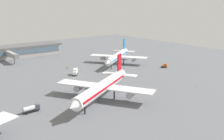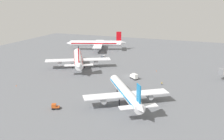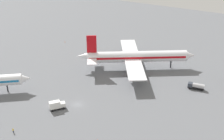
{
  "view_description": "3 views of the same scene",
  "coord_description": "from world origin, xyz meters",
  "px_view_note": "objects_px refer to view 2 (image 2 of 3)",
  "views": [
    {
      "loc": [
        72.11,
        127.41,
        40.14
      ],
      "look_at": [
        -10.74,
        19.8,
        6.93
      ],
      "focal_mm": 45.77,
      "sensor_mm": 36.0,
      "label": 1
    },
    {
      "loc": [
        -147.65,
        -50.42,
        46.34
      ],
      "look_at": [
        -4.03,
        7.96,
        3.78
      ],
      "focal_mm": 44.03,
      "sensor_mm": 36.0,
      "label": 2
    },
    {
      "loc": [
        53.48,
        -75.22,
        61.15
      ],
      "look_at": [
        2.65,
        22.2,
        4.68
      ],
      "focal_mm": 48.02,
      "sensor_mm": 36.0,
      "label": 3
    }
  ],
  "objects_px": {
    "safety_cone_near_gate": "(156,71)",
    "safety_cone_mid_apron": "(16,85)",
    "airplane_taxiing": "(126,92)",
    "fuel_truck": "(103,57)",
    "baggage_tug": "(55,106)",
    "airplane_distant": "(97,43)",
    "ground_crew_worker": "(162,83)",
    "airplane_at_gate": "(78,59)",
    "catering_truck": "(134,76)"
  },
  "relations": [
    {
      "from": "airplane_distant",
      "to": "ground_crew_worker",
      "type": "bearing_deg",
      "value": 113.78
    },
    {
      "from": "baggage_tug",
      "to": "safety_cone_near_gate",
      "type": "bearing_deg",
      "value": -135.48
    },
    {
      "from": "fuel_truck",
      "to": "airplane_taxiing",
      "type": "bearing_deg",
      "value": 24.61
    },
    {
      "from": "airplane_taxiing",
      "to": "baggage_tug",
      "type": "bearing_deg",
      "value": 88.13
    },
    {
      "from": "ground_crew_worker",
      "to": "safety_cone_mid_apron",
      "type": "relative_size",
      "value": 2.78
    },
    {
      "from": "safety_cone_near_gate",
      "to": "safety_cone_mid_apron",
      "type": "distance_m",
      "value": 83.48
    },
    {
      "from": "baggage_tug",
      "to": "safety_cone_mid_apron",
      "type": "height_order",
      "value": "baggage_tug"
    },
    {
      "from": "fuel_truck",
      "to": "catering_truck",
      "type": "bearing_deg",
      "value": 36.85
    },
    {
      "from": "airplane_at_gate",
      "to": "airplane_taxiing",
      "type": "height_order",
      "value": "airplane_at_gate"
    },
    {
      "from": "fuel_truck",
      "to": "safety_cone_near_gate",
      "type": "xyz_separation_m",
      "value": [
        -19.2,
        -44.92,
        -1.09
      ]
    },
    {
      "from": "baggage_tug",
      "to": "fuel_truck",
      "type": "height_order",
      "value": "fuel_truck"
    },
    {
      "from": "airplane_distant",
      "to": "airplane_taxiing",
      "type": "bearing_deg",
      "value": 100.28
    },
    {
      "from": "fuel_truck",
      "to": "safety_cone_mid_apron",
      "type": "relative_size",
      "value": 10.76
    },
    {
      "from": "airplane_taxiing",
      "to": "airplane_distant",
      "type": "height_order",
      "value": "airplane_distant"
    },
    {
      "from": "baggage_tug",
      "to": "catering_truck",
      "type": "xyz_separation_m",
      "value": [
        52.95,
        -17.86,
        0.54
      ]
    },
    {
      "from": "airplane_taxiing",
      "to": "catering_truck",
      "type": "height_order",
      "value": "airplane_taxiing"
    },
    {
      "from": "catering_truck",
      "to": "fuel_truck",
      "type": "xyz_separation_m",
      "value": [
        40.45,
        36.95,
        -0.31
      ]
    },
    {
      "from": "airplane_at_gate",
      "to": "airplane_taxiing",
      "type": "relative_size",
      "value": 1.18
    },
    {
      "from": "airplane_taxiing",
      "to": "safety_cone_mid_apron",
      "type": "bearing_deg",
      "value": 53.32
    },
    {
      "from": "catering_truck",
      "to": "safety_cone_near_gate",
      "type": "relative_size",
      "value": 9.16
    },
    {
      "from": "baggage_tug",
      "to": "airplane_taxiing",
      "type": "bearing_deg",
      "value": -172.43
    },
    {
      "from": "airplane_distant",
      "to": "safety_cone_near_gate",
      "type": "distance_m",
      "value": 80.81
    },
    {
      "from": "airplane_at_gate",
      "to": "catering_truck",
      "type": "relative_size",
      "value": 8.66
    },
    {
      "from": "airplane_taxiing",
      "to": "airplane_distant",
      "type": "bearing_deg",
      "value": -4.67
    },
    {
      "from": "catering_truck",
      "to": "ground_crew_worker",
      "type": "xyz_separation_m",
      "value": [
        -4.42,
        -16.92,
        -0.85
      ]
    },
    {
      "from": "fuel_truck",
      "to": "ground_crew_worker",
      "type": "height_order",
      "value": "fuel_truck"
    },
    {
      "from": "airplane_distant",
      "to": "ground_crew_worker",
      "type": "distance_m",
      "value": 104.47
    },
    {
      "from": "airplane_taxiing",
      "to": "ground_crew_worker",
      "type": "distance_m",
      "value": 33.2
    },
    {
      "from": "safety_cone_near_gate",
      "to": "safety_cone_mid_apron",
      "type": "xyz_separation_m",
      "value": [
        -56.19,
        61.74,
        0.0
      ]
    },
    {
      "from": "airplane_distant",
      "to": "baggage_tug",
      "type": "relative_size",
      "value": 13.56
    },
    {
      "from": "airplane_taxiing",
      "to": "safety_cone_near_gate",
      "type": "height_order",
      "value": "airplane_taxiing"
    },
    {
      "from": "ground_crew_worker",
      "to": "safety_cone_near_gate",
      "type": "relative_size",
      "value": 2.78
    },
    {
      "from": "airplane_taxiing",
      "to": "ground_crew_worker",
      "type": "xyz_separation_m",
      "value": [
        31.53,
        -9.44,
        -4.35
      ]
    },
    {
      "from": "safety_cone_mid_apron",
      "to": "catering_truck",
      "type": "bearing_deg",
      "value": -56.99
    },
    {
      "from": "baggage_tug",
      "to": "catering_truck",
      "type": "bearing_deg",
      "value": -134.92
    },
    {
      "from": "catering_truck",
      "to": "fuel_truck",
      "type": "relative_size",
      "value": 0.85
    },
    {
      "from": "airplane_distant",
      "to": "catering_truck",
      "type": "relative_size",
      "value": 9.15
    },
    {
      "from": "airplane_distant",
      "to": "safety_cone_mid_apron",
      "type": "bearing_deg",
      "value": 70.6
    },
    {
      "from": "airplane_taxiing",
      "to": "safety_cone_near_gate",
      "type": "distance_m",
      "value": 57.41
    },
    {
      "from": "airplane_at_gate",
      "to": "baggage_tug",
      "type": "height_order",
      "value": "airplane_at_gate"
    },
    {
      "from": "safety_cone_mid_apron",
      "to": "fuel_truck",
      "type": "bearing_deg",
      "value": -12.58
    },
    {
      "from": "airplane_taxiing",
      "to": "fuel_truck",
      "type": "distance_m",
      "value": 88.46
    },
    {
      "from": "ground_crew_worker",
      "to": "safety_cone_near_gate",
      "type": "distance_m",
      "value": 27.19
    },
    {
      "from": "catering_truck",
      "to": "safety_cone_mid_apron",
      "type": "distance_m",
      "value": 64.14
    },
    {
      "from": "airplane_at_gate",
      "to": "baggage_tug",
      "type": "bearing_deg",
      "value": 170.44
    },
    {
      "from": "ground_crew_worker",
      "to": "airplane_at_gate",
      "type": "bearing_deg",
      "value": 36.14
    },
    {
      "from": "baggage_tug",
      "to": "safety_cone_near_gate",
      "type": "distance_m",
      "value": 78.57
    },
    {
      "from": "airplane_at_gate",
      "to": "fuel_truck",
      "type": "height_order",
      "value": "airplane_at_gate"
    },
    {
      "from": "ground_crew_worker",
      "to": "safety_cone_near_gate",
      "type": "height_order",
      "value": "ground_crew_worker"
    },
    {
      "from": "catering_truck",
      "to": "safety_cone_near_gate",
      "type": "bearing_deg",
      "value": -70.18
    }
  ]
}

